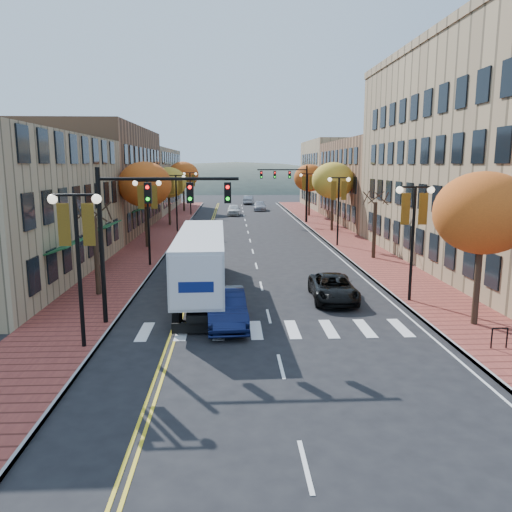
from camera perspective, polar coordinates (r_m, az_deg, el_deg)
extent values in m
plane|color=black|center=(20.11, 2.31, -10.28)|extent=(200.00, 200.00, 0.00)
cube|color=brown|center=(52.23, -10.79, 2.49)|extent=(4.00, 85.00, 0.15)
cube|color=brown|center=(52.82, 8.95, 2.63)|extent=(4.00, 85.00, 0.15)
cube|color=brown|center=(56.86, -18.58, 8.25)|extent=(12.00, 24.00, 11.00)
cube|color=#9E8966|center=(81.23, -13.78, 8.45)|extent=(12.00, 26.00, 9.50)
cube|color=brown|center=(64.05, 15.78, 8.13)|extent=(15.00, 24.00, 10.00)
cube|color=#9E8966|center=(85.19, 11.09, 9.13)|extent=(15.00, 20.00, 11.00)
cylinder|color=#382619|center=(28.14, -17.75, -0.02)|extent=(0.28, 0.28, 4.20)
cylinder|color=#382619|center=(43.59, -12.43, 4.23)|extent=(0.28, 0.28, 4.90)
ellipsoid|color=orange|center=(43.39, -12.58, 7.99)|extent=(4.48, 4.48, 3.81)
cylinder|color=#382619|center=(59.38, -9.87, 5.73)|extent=(0.28, 0.28, 4.55)
ellipsoid|color=gold|center=(59.23, -9.95, 8.28)|extent=(4.16, 4.16, 3.54)
cylinder|color=#382619|center=(77.21, -8.25, 7.00)|extent=(0.28, 0.28, 5.04)
ellipsoid|color=orange|center=(77.10, -8.31, 9.19)|extent=(4.61, 4.61, 3.92)
cylinder|color=#382619|center=(23.81, 24.03, -1.84)|extent=(0.28, 0.28, 4.55)
ellipsoid|color=orange|center=(23.43, 24.51, 4.50)|extent=(4.16, 4.16, 3.54)
cylinder|color=#382619|center=(38.58, 13.38, 2.89)|extent=(0.28, 0.28, 4.20)
cylinder|color=#382619|center=(54.01, 8.71, 5.50)|extent=(0.28, 0.28, 4.90)
ellipsoid|color=gold|center=(53.84, 8.79, 8.53)|extent=(4.48, 4.48, 3.81)
cylinder|color=#382619|center=(69.72, 6.10, 6.58)|extent=(0.28, 0.28, 4.76)
ellipsoid|color=orange|center=(69.59, 6.15, 8.86)|extent=(4.35, 4.35, 3.70)
cylinder|color=black|center=(20.04, -19.53, -2.01)|extent=(0.16, 0.16, 6.00)
cylinder|color=black|center=(19.65, -20.06, 6.57)|extent=(1.60, 0.10, 0.10)
sphere|color=#FFF2CC|center=(19.91, -22.24, 6.04)|extent=(0.36, 0.36, 0.36)
sphere|color=#FFF2CC|center=(19.44, -17.77, 6.23)|extent=(0.36, 0.36, 0.36)
cube|color=#A97616|center=(19.88, -21.10, 3.35)|extent=(0.45, 0.03, 1.60)
cube|color=#A97616|center=(19.61, -18.60, 3.42)|extent=(0.45, 0.03, 1.60)
cylinder|color=black|center=(35.46, -12.18, 3.53)|extent=(0.16, 0.16, 6.00)
cylinder|color=black|center=(35.24, -12.37, 8.37)|extent=(1.60, 0.10, 0.10)
sphere|color=#FFF2CC|center=(35.38, -13.65, 8.09)|extent=(0.36, 0.36, 0.36)
sphere|color=#FFF2CC|center=(35.12, -11.06, 8.17)|extent=(0.36, 0.36, 0.36)
cube|color=#A97616|center=(35.37, -13.03, 6.57)|extent=(0.45, 0.03, 1.60)
cube|color=#A97616|center=(35.22, -11.58, 6.61)|extent=(0.45, 0.03, 1.60)
cylinder|color=black|center=(53.22, -9.07, 5.85)|extent=(0.16, 0.16, 6.00)
cylinder|color=black|center=(53.07, -9.16, 9.08)|extent=(1.60, 0.10, 0.10)
sphere|color=#FFF2CC|center=(53.17, -10.02, 8.90)|extent=(0.36, 0.36, 0.36)
sphere|color=#FFF2CC|center=(52.99, -8.28, 8.94)|extent=(0.36, 0.36, 0.36)
cube|color=#A97616|center=(53.16, -9.61, 7.88)|extent=(0.45, 0.03, 1.60)
cube|color=#A97616|center=(53.06, -8.64, 7.91)|extent=(0.45, 0.03, 1.60)
cylinder|color=black|center=(71.10, -7.50, 7.00)|extent=(0.16, 0.16, 6.00)
cylinder|color=black|center=(70.99, -7.56, 9.42)|extent=(1.60, 0.10, 0.10)
sphere|color=#FFF2CC|center=(71.06, -8.21, 9.29)|extent=(0.36, 0.36, 0.36)
sphere|color=#FFF2CC|center=(70.93, -6.90, 9.31)|extent=(0.36, 0.36, 0.36)
cube|color=#A97616|center=(71.05, -7.90, 8.53)|extent=(0.45, 0.03, 1.60)
cube|color=#A97616|center=(70.98, -7.17, 8.54)|extent=(0.45, 0.03, 1.60)
cylinder|color=black|center=(26.72, 17.42, 1.09)|extent=(0.16, 0.16, 6.00)
cylinder|color=black|center=(26.42, 17.78, 7.53)|extent=(1.60, 0.10, 0.10)
sphere|color=#FFF2CC|center=(26.16, 16.10, 7.26)|extent=(0.36, 0.36, 0.36)
sphere|color=#FFF2CC|center=(26.72, 19.38, 7.14)|extent=(0.36, 0.36, 0.36)
cube|color=#A97616|center=(26.34, 16.72, 5.17)|extent=(0.45, 0.03, 1.60)
cube|color=#A97616|center=(26.65, 18.56, 5.13)|extent=(0.45, 0.03, 1.60)
cylinder|color=black|center=(43.91, 9.37, 4.90)|extent=(0.16, 0.16, 6.00)
cylinder|color=black|center=(43.74, 9.49, 8.82)|extent=(1.60, 0.10, 0.10)
sphere|color=#FFF2CC|center=(43.58, 8.44, 8.64)|extent=(0.36, 0.36, 0.36)
sphere|color=#FFF2CC|center=(43.92, 10.52, 8.60)|extent=(0.36, 0.36, 0.36)
cube|color=#A97616|center=(43.69, 8.86, 7.39)|extent=(0.45, 0.03, 1.60)
cube|color=#A97616|center=(43.87, 10.03, 7.37)|extent=(0.45, 0.03, 1.60)
cylinder|color=black|center=(61.57, 5.87, 6.53)|extent=(0.16, 0.16, 6.00)
cylinder|color=black|center=(61.45, 5.92, 9.32)|extent=(1.60, 0.10, 0.10)
sphere|color=#FFF2CC|center=(61.33, 5.17, 9.19)|extent=(0.36, 0.36, 0.36)
sphere|color=#FFF2CC|center=(61.57, 6.66, 9.17)|extent=(0.36, 0.36, 0.36)
cube|color=#A97616|center=(61.41, 5.48, 8.30)|extent=(0.45, 0.03, 1.60)
cube|color=#A97616|center=(61.54, 6.32, 8.29)|extent=(0.45, 0.03, 1.60)
cylinder|color=black|center=(22.76, -17.23, 0.83)|extent=(0.20, 0.20, 7.00)
cylinder|color=black|center=(21.92, -9.95, 8.68)|extent=(6.00, 0.14, 0.14)
cube|color=black|center=(22.07, -12.24, 7.05)|extent=(0.30, 0.25, 0.90)
sphere|color=#FF0C0C|center=(21.92, -12.32, 7.68)|extent=(0.16, 0.16, 0.16)
cube|color=black|center=(21.85, -7.54, 7.17)|extent=(0.30, 0.25, 0.90)
sphere|color=#FF0C0C|center=(21.70, -7.59, 7.80)|extent=(0.16, 0.16, 0.16)
cube|color=black|center=(21.78, -3.25, 7.23)|extent=(0.30, 0.25, 0.90)
sphere|color=#FF0C0C|center=(21.62, -3.26, 7.87)|extent=(0.16, 0.16, 0.16)
cylinder|color=black|center=(61.53, 5.78, 6.99)|extent=(0.20, 0.20, 7.00)
cylinder|color=black|center=(61.05, 3.01, 9.82)|extent=(6.00, 0.14, 0.14)
cube|color=black|center=(61.16, 3.85, 9.25)|extent=(0.30, 0.25, 0.90)
sphere|color=#FF0C0C|center=(61.01, 3.87, 9.48)|extent=(0.16, 0.16, 0.16)
cube|color=black|center=(60.98, 2.15, 9.26)|extent=(0.30, 0.25, 0.90)
sphere|color=#FF0C0C|center=(60.83, 2.16, 9.50)|extent=(0.16, 0.16, 0.16)
cube|color=black|center=(60.86, 0.61, 9.27)|extent=(0.30, 0.25, 0.90)
sphere|color=#FF0C0C|center=(60.72, 0.62, 9.50)|extent=(0.16, 0.16, 0.16)
cube|color=black|center=(26.64, -6.22, -3.41)|extent=(1.18, 11.77, 0.32)
cube|color=silver|center=(26.31, -6.29, -0.06)|extent=(2.63, 11.80, 2.53)
cube|color=black|center=(33.57, -5.82, 0.73)|extent=(2.32, 2.76, 2.26)
cylinder|color=black|center=(22.26, -9.09, -7.11)|extent=(0.34, 0.91, 0.90)
cylinder|color=black|center=(22.17, -4.16, -7.07)|extent=(0.34, 0.91, 0.90)
cylinder|color=black|center=(23.29, -8.86, -6.31)|extent=(0.34, 0.91, 0.90)
cylinder|color=black|center=(23.21, -4.16, -6.27)|extent=(0.34, 0.91, 0.90)
cylinder|color=black|center=(32.74, -7.49, -1.40)|extent=(0.34, 0.91, 0.90)
cylinder|color=black|center=(32.68, -4.17, -1.36)|extent=(0.34, 0.91, 0.90)
cylinder|color=black|center=(34.69, -7.31, -0.73)|extent=(0.34, 0.91, 0.90)
cylinder|color=black|center=(34.63, -4.17, -0.69)|extent=(0.34, 0.91, 0.90)
imported|color=#0D1437|center=(22.42, -3.49, -5.93)|extent=(2.06, 4.99, 1.61)
imported|color=black|center=(26.74, 8.81, -3.62)|extent=(2.46, 4.97, 1.35)
imported|color=silver|center=(71.42, -2.56, 5.31)|extent=(1.86, 4.58, 1.56)
imported|color=#9E9DA5|center=(78.73, 0.46, 5.72)|extent=(2.24, 4.84, 1.37)
imported|color=#9E9FA5|center=(91.56, -0.85, 6.43)|extent=(2.15, 4.81, 1.53)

